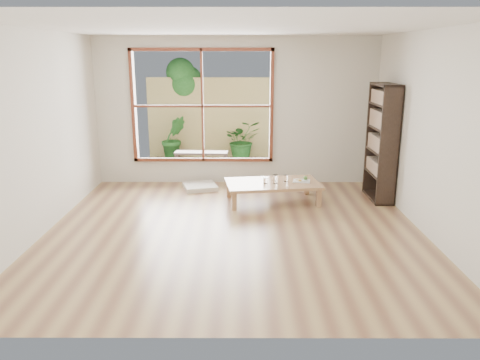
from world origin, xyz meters
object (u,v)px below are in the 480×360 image
object	(u,v)px
food_tray	(302,180)
garden_bench	(201,155)
low_table	(273,185)
bookshelf	(382,143)

from	to	relation	value
food_tray	garden_bench	size ratio (longest dim) A/B	0.27
food_tray	low_table	bearing A→B (deg)	-164.26
bookshelf	garden_bench	xyz separation A→B (m)	(-3.06, 2.01, -0.62)
low_table	bookshelf	world-z (taller)	bookshelf
bookshelf	garden_bench	distance (m)	3.71
bookshelf	garden_bench	size ratio (longest dim) A/B	1.70
bookshelf	food_tray	distance (m)	1.40
garden_bench	food_tray	bearing A→B (deg)	-46.97
low_table	bookshelf	size ratio (longest dim) A/B	0.84
low_table	bookshelf	bearing A→B (deg)	-1.69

